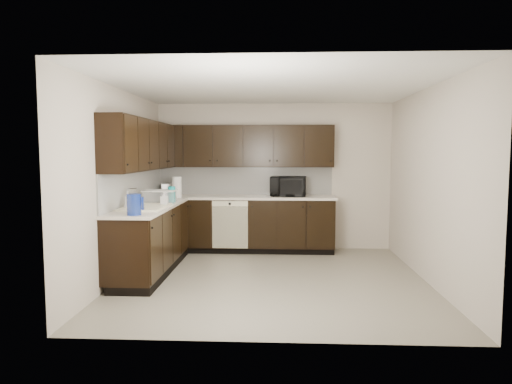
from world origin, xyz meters
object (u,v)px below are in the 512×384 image
(storage_bin, at_px, (160,197))
(blue_pitcher, at_px, (134,205))
(toaster_oven, at_px, (170,190))
(sink, at_px, (144,212))
(microwave, at_px, (288,186))

(storage_bin, bearing_deg, blue_pitcher, -88.06)
(toaster_oven, bearing_deg, sink, -108.80)
(storage_bin, xyz_separation_m, blue_pitcher, (0.05, -1.34, 0.04))
(toaster_oven, height_order, blue_pitcher, blue_pitcher)
(microwave, xyz_separation_m, toaster_oven, (-2.00, 0.03, -0.06))
(toaster_oven, bearing_deg, storage_bin, -105.32)
(sink, bearing_deg, toaster_oven, 92.27)
(storage_bin, bearing_deg, toaster_oven, 95.75)
(microwave, xyz_separation_m, storage_bin, (-1.89, -1.06, -0.08))
(microwave, bearing_deg, blue_pitcher, -123.07)
(microwave, bearing_deg, sink, -133.98)
(toaster_oven, xyz_separation_m, storage_bin, (0.11, -1.09, -0.01))
(sink, xyz_separation_m, toaster_oven, (-0.07, 1.74, 0.16))
(microwave, bearing_deg, toaster_oven, -176.45)
(microwave, height_order, blue_pitcher, microwave)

